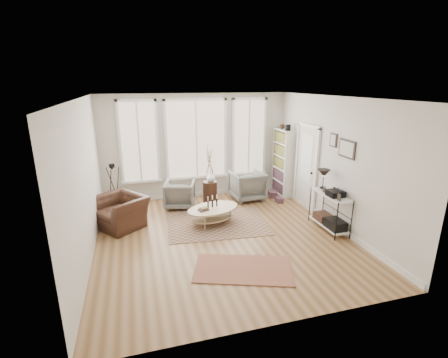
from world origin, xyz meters
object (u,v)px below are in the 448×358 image
object	(u,v)px
bookcase	(283,162)
armchair_left	(180,194)
side_table	(210,174)
armchair_right	(247,185)
accent_chair	(120,211)
coffee_table	(213,211)
low_shelf	(330,208)

from	to	relation	value
bookcase	armchair_left	xyz separation A→B (m)	(-3.06, -0.26, -0.61)
bookcase	side_table	distance (m)	2.21
armchair_right	accent_chair	world-z (taller)	armchair_right
armchair_left	side_table	size ratio (longest dim) A/B	0.47
armchair_left	armchair_right	bearing A→B (deg)	-161.31
armchair_right	accent_chair	bearing A→B (deg)	11.54
side_table	bookcase	bearing A→B (deg)	2.70
coffee_table	side_table	xyz separation A→B (m)	(0.28, 1.43, 0.48)
bookcase	armchair_left	size ratio (longest dim) A/B	2.68
low_shelf	armchair_left	bearing A→B (deg)	142.96
armchair_right	coffee_table	bearing A→B (deg)	42.39
low_shelf	armchair_right	world-z (taller)	low_shelf
bookcase	side_table	xyz separation A→B (m)	(-2.21, -0.10, -0.16)
low_shelf	armchair_left	world-z (taller)	low_shelf
bookcase	low_shelf	distance (m)	2.56
armchair_right	accent_chair	size ratio (longest dim) A/B	0.81
low_shelf	coffee_table	size ratio (longest dim) A/B	0.90
low_shelf	side_table	world-z (taller)	side_table
bookcase	armchair_left	bearing A→B (deg)	-175.20
armchair_right	low_shelf	bearing A→B (deg)	111.60
low_shelf	armchair_left	size ratio (longest dim) A/B	1.70
low_shelf	accent_chair	size ratio (longest dim) A/B	1.20
armchair_left	accent_chair	size ratio (longest dim) A/B	0.70
bookcase	armchair_right	xyz separation A→B (m)	(-1.15, -0.17, -0.55)
low_shelf	side_table	bearing A→B (deg)	131.64
bookcase	accent_chair	bearing A→B (deg)	-166.77
coffee_table	armchair_left	distance (m)	1.40
bookcase	accent_chair	size ratio (longest dim) A/B	1.89
bookcase	armchair_right	bearing A→B (deg)	-171.67
coffee_table	side_table	size ratio (longest dim) A/B	0.88
coffee_table	accent_chair	bearing A→B (deg)	167.30
bookcase	side_table	size ratio (longest dim) A/B	1.25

